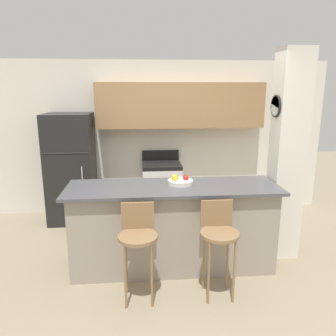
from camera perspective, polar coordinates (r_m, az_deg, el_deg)
ground_plane at (r=4.15m, az=0.82°, el=-16.55°), size 14.00×14.00×0.00m
wall_back at (r=5.52m, az=0.20°, el=7.59°), size 5.60×0.38×2.55m
pillar_right at (r=4.25m, az=20.02°, el=1.82°), size 0.38×0.32×2.55m
counter_bar at (r=3.92m, az=0.85°, el=-10.15°), size 2.44×0.76×1.00m
refrigerator at (r=5.42m, az=-16.52°, el=-0.05°), size 0.71×0.69×1.72m
stove_range at (r=5.46m, az=-1.12°, el=-3.74°), size 0.63×0.62×1.07m
bar_stool_left at (r=3.30m, az=-5.25°, el=-11.91°), size 0.39×0.39×0.98m
bar_stool_right at (r=3.39m, az=8.81°, el=-11.33°), size 0.39×0.39×0.98m
fruit_bowl at (r=3.82m, az=2.13°, el=-2.35°), size 0.29×0.29×0.12m
trash_bin at (r=5.30m, az=-10.37°, el=-7.60°), size 0.28×0.28×0.38m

